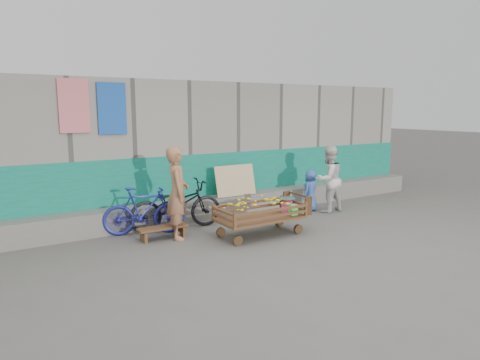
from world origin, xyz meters
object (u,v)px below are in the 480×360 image
child (311,190)px  bicycle_dark (176,205)px  bench (163,230)px  woman (328,179)px  banana_cart (259,209)px  bicycle_blue (144,211)px  vendor_man (178,193)px

child → bicycle_dark: size_ratio=0.52×
child → bench: bearing=-15.9°
woman → child: (-0.29, 0.29, -0.29)m
banana_cart → bicycle_blue: 2.20m
woman → banana_cart: bearing=15.4°
child → bicycle_blue: 4.02m
bench → woman: (4.10, -0.04, 0.60)m
bench → bicycle_dark: 0.73m
banana_cart → vendor_man: bearing=153.0°
vendor_man → bicycle_blue: vendor_man is taller
bench → vendor_man: 0.75m
woman → bicycle_blue: 4.34m
bicycle_blue → bicycle_dark: bearing=-71.2°
woman → child: woman is taller
vendor_man → woman: 3.84m
vendor_man → bicycle_dark: size_ratio=0.92×
bench → bicycle_blue: bearing=113.5°
woman → bench: bearing=-1.9°
banana_cart → bicycle_blue: (-1.82, 1.25, -0.06)m
vendor_man → bicycle_blue: size_ratio=1.11×
banana_cart → vendor_man: (-1.35, 0.69, 0.34)m
bicycle_blue → vendor_man: bearing=-121.4°
bicycle_blue → child: bearing=-74.2°
banana_cart → bicycle_blue: size_ratio=1.17×
child → bicycle_blue: size_ratio=0.63×
bench → child: size_ratio=0.96×
bench → child: bearing=3.6°
bicycle_dark → bicycle_blue: (-0.67, 0.00, -0.03)m
bicycle_dark → bicycle_blue: bearing=96.6°
child → bicycle_blue: bearing=-22.5°
banana_cart → woman: size_ratio=1.17×
banana_cart → woman: (2.48, 0.75, 0.25)m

